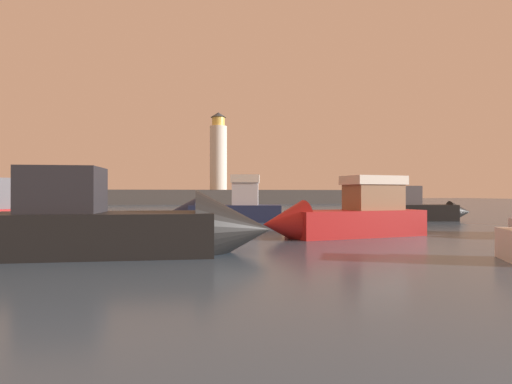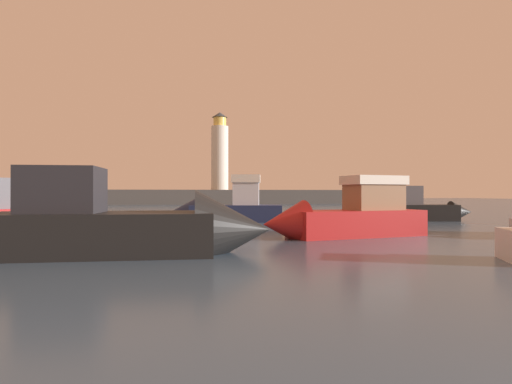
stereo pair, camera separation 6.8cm
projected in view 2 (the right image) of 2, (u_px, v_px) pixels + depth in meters
ground_plane at (224, 215)px, 35.06m from camera, size 220.00×220.00×0.00m
breakwater at (199, 197)px, 68.73m from camera, size 70.20×6.92×2.40m
lighthouse at (220, 153)px, 69.44m from camera, size 2.87×2.87×13.11m
motorboat_0 at (342, 217)px, 17.11m from camera, size 7.34×3.02×2.89m
motorboat_2 at (144, 227)px, 12.28m from camera, size 8.47×3.05×3.12m
motorboat_3 at (16, 215)px, 19.60m from camera, size 5.99×5.17×2.79m
motorboat_4 at (223, 209)px, 26.33m from camera, size 7.47×3.59×3.38m
motorboat_6 at (426, 210)px, 27.07m from camera, size 6.06×2.56×2.44m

